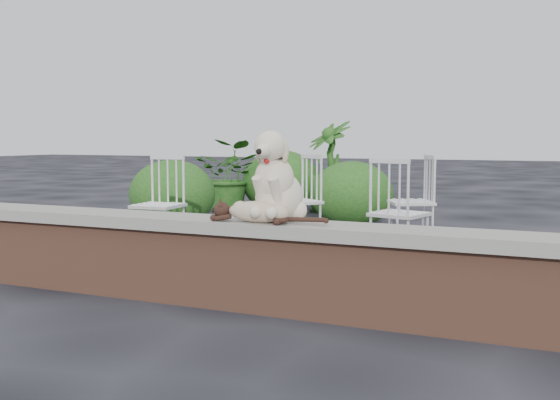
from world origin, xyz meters
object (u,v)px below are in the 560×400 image
at_px(chair_d, 411,201).
at_px(dog, 279,175).
at_px(chair_c, 399,212).
at_px(potted_plant_b, 329,167).
at_px(cat, 258,210).
at_px(chair_a, 158,204).
at_px(potted_plant_a, 230,175).
at_px(chair_b, 296,200).

bearing_deg(chair_d, dog, -31.50).
bearing_deg(dog, chair_c, 79.28).
bearing_deg(potted_plant_b, cat, -75.49).
distance_m(chair_d, chair_a, 2.58).
relative_size(dog, chair_d, 0.63).
bearing_deg(potted_plant_b, chair_a, -96.55).
height_order(chair_c, potted_plant_a, potted_plant_a).
xyz_separation_m(cat, chair_b, (-0.75, 2.51, -0.19)).
bearing_deg(chair_b, cat, -36.90).
distance_m(dog, chair_a, 2.46).
distance_m(cat, chair_d, 2.95).
bearing_deg(potted_plant_b, chair_c, -62.23).
relative_size(dog, chair_a, 0.63).
relative_size(chair_d, potted_plant_b, 0.69).
xyz_separation_m(chair_d, chair_a, (-2.21, -1.32, 0.00)).
bearing_deg(chair_b, potted_plant_a, 166.67).
distance_m(chair_d, chair_b, 1.19).
bearing_deg(chair_d, potted_plant_b, -170.85).
xyz_separation_m(chair_c, chair_b, (-1.23, 0.64, 0.00)).
distance_m(dog, chair_d, 2.82).
height_order(dog, chair_a, dog).
distance_m(chair_c, potted_plant_a, 4.53).
bearing_deg(chair_c, dog, 92.36).
relative_size(chair_c, potted_plant_b, 0.69).
bearing_deg(chair_c, cat, 91.05).
xyz_separation_m(cat, potted_plant_a, (-2.84, 4.96, -0.11)).
bearing_deg(cat, dog, 64.21).
bearing_deg(cat, chair_d, 85.33).
height_order(cat, chair_b, chair_b).
xyz_separation_m(cat, chair_c, (0.48, 1.87, -0.19)).
bearing_deg(chair_b, potted_plant_b, 138.96).
relative_size(chair_b, potted_plant_b, 0.69).
relative_size(chair_d, chair_b, 1.00).
xyz_separation_m(chair_c, chair_d, (-0.12, 1.06, 0.00)).
xyz_separation_m(chair_a, potted_plant_a, (-0.98, 3.36, 0.08)).
bearing_deg(potted_plant_b, chair_d, -55.05).
relative_size(dog, potted_plant_a, 0.54).
height_order(dog, cat, dog).
distance_m(chair_c, chair_d, 1.06).
distance_m(chair_b, potted_plant_a, 3.22).
height_order(chair_c, chair_b, same).
bearing_deg(chair_d, chair_b, -95.17).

